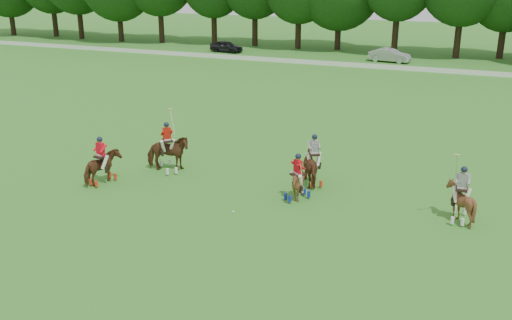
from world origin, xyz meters
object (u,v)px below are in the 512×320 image
at_px(car_left, 226,46).
at_px(polo_red_b, 168,153).
at_px(polo_red_a, 102,167).
at_px(polo_red_c, 298,184).
at_px(car_mid, 390,55).
at_px(polo_stripe_a, 314,166).
at_px(polo_stripe_b, 460,202).
at_px(polo_ball, 233,212).

height_order(car_left, polo_red_b, polo_red_b).
bearing_deg(polo_red_a, polo_red_c, 9.75).
bearing_deg(car_mid, polo_stripe_a, -168.73).
xyz_separation_m(polo_red_a, polo_stripe_b, (15.57, 1.98, 0.00)).
relative_size(car_mid, polo_ball, 47.61).
height_order(polo_stripe_a, polo_stripe_b, polo_stripe_b).
height_order(polo_red_c, polo_stripe_b, polo_stripe_b).
xyz_separation_m(polo_red_c, polo_ball, (-2.01, -2.26, -0.70)).
bearing_deg(polo_red_c, car_left, 119.01).
bearing_deg(car_left, polo_red_a, -155.44).
bearing_deg(polo_stripe_a, polo_ball, -115.37).
distance_m(polo_red_c, polo_stripe_a, 2.14).
height_order(car_left, polo_stripe_b, polo_stripe_b).
height_order(polo_red_a, polo_stripe_a, polo_stripe_a).
relative_size(car_left, polo_red_c, 1.85).
relative_size(polo_red_b, polo_stripe_a, 1.27).
bearing_deg(polo_stripe_a, polo_red_a, -157.91).
bearing_deg(polo_red_a, polo_ball, -5.89).
height_order(car_left, polo_red_c, polo_red_c).
relative_size(car_mid, polo_red_b, 1.41).
distance_m(polo_red_b, polo_red_c, 7.12).
bearing_deg(car_left, polo_red_b, -151.69).
relative_size(polo_red_a, polo_ball, 25.17).
xyz_separation_m(polo_red_b, polo_ball, (5.03, -3.36, -0.87)).
xyz_separation_m(polo_stripe_b, polo_ball, (-8.60, -2.70, -0.77)).
bearing_deg(car_left, car_mid, -82.71).
bearing_deg(car_mid, polo_ball, -172.10).
distance_m(polo_red_c, polo_ball, 3.10).
relative_size(car_left, polo_red_b, 1.29).
xyz_separation_m(car_mid, polo_ball, (0.71, -41.06, -0.66)).
height_order(polo_red_c, polo_stripe_a, polo_stripe_a).
distance_m(polo_red_a, polo_red_c, 9.11).
bearing_deg(polo_stripe_b, car_mid, 103.64).
bearing_deg(car_left, polo_ball, -147.29).
relative_size(polo_stripe_a, polo_stripe_b, 0.85).
bearing_deg(car_left, polo_red_c, -143.69).
bearing_deg(polo_red_a, car_mid, 81.18).
xyz_separation_m(polo_red_b, polo_stripe_b, (13.63, -0.66, -0.10)).
relative_size(polo_red_b, polo_ball, 33.66).
bearing_deg(polo_stripe_b, polo_ball, -162.58).
xyz_separation_m(polo_red_a, polo_red_c, (8.98, 1.54, -0.07)).
bearing_deg(polo_red_b, car_mid, 83.46).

